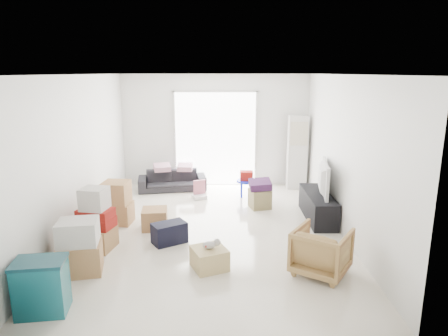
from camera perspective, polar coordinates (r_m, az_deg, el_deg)
room_shell at (r=6.80m, az=-1.75°, el=1.77°), size 4.98×6.48×3.18m
sliding_door at (r=9.75m, az=-1.24°, el=4.72°), size 2.10×0.04×2.33m
ac_tower at (r=9.65m, az=10.39°, el=2.19°), size 0.45×0.30×1.75m
tv_console at (r=7.85m, az=13.25°, el=-5.32°), size 0.45×1.49×0.50m
television at (r=7.76m, az=13.38°, el=-3.09°), size 0.78×1.16×0.14m
sofa at (r=9.55m, az=-7.42°, el=-1.30°), size 1.64×0.71×0.62m
pillow_left at (r=9.49m, az=-8.86°, el=0.80°), size 0.40×0.35×0.11m
pillow_right at (r=9.44m, az=-5.61°, el=0.87°), size 0.34×0.28×0.11m
armchair at (r=5.77m, az=13.77°, el=-11.18°), size 0.95×0.93×0.72m
storage_bins at (r=5.24m, az=-24.62°, el=-15.14°), size 0.62×0.48×0.66m
box_stack_a at (r=5.98m, az=-19.96°, el=-10.68°), size 0.66×0.59×0.77m
box_stack_b at (r=6.63m, az=-17.78°, el=-7.45°), size 0.61×0.58×1.00m
box_stack_c at (r=7.64m, az=-15.07°, el=-4.87°), size 0.56×0.49×0.79m
loose_box at (r=7.30m, az=-9.88°, el=-7.16°), size 0.48×0.48×0.36m
duffel_bag at (r=6.68m, az=-7.82°, el=-9.17°), size 0.63×0.55×0.34m
ottoman at (r=8.28m, az=5.13°, el=-4.37°), size 0.48×0.48×0.39m
blanket at (r=8.21m, az=5.17°, el=-2.60°), size 0.45×0.45×0.14m
kids_table at (r=8.95m, az=3.22°, el=-1.56°), size 0.45×0.45×0.58m
toy_walker at (r=8.92m, az=-3.55°, el=-3.62°), size 0.37×0.36×0.39m
wood_crate at (r=5.84m, az=-2.10°, el=-12.76°), size 0.60×0.60×0.30m
plush_bunny at (r=5.75m, az=-1.83°, el=-10.84°), size 0.26×0.15×0.13m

